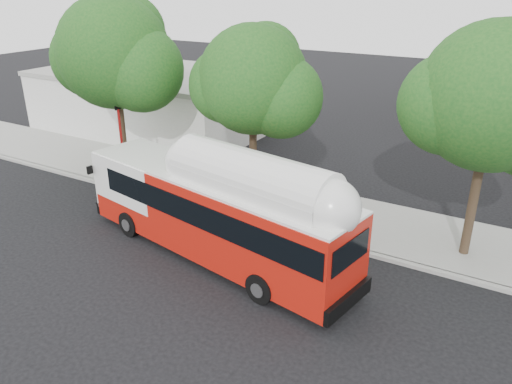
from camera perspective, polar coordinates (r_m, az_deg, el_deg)
ground at (r=20.10m, az=-6.60°, el=-7.93°), size 120.00×120.00×0.00m
sidewalk at (r=24.93m, az=2.24°, el=-1.11°), size 60.00×5.00×0.15m
curb_strip at (r=22.89m, az=-0.83°, el=-3.44°), size 60.00×0.30×0.15m
red_curb_segment at (r=24.41m, az=-6.89°, el=-1.81°), size 10.00×0.32×0.16m
street_tree_left at (r=27.30m, az=-15.08°, el=14.61°), size 6.67×5.80×9.74m
street_tree_mid at (r=23.04m, az=0.61°, el=12.13°), size 5.75×5.00×8.62m
street_tree_right at (r=19.93m, az=26.60°, el=8.95°), size 6.21×5.40×9.18m
low_commercial_bldg at (r=37.85m, az=-11.41°, el=10.31°), size 16.20×10.20×4.25m
transit_bus at (r=19.59m, az=-4.69°, el=-2.65°), size 13.41×4.89×3.90m
signal_pole at (r=27.18m, az=-15.06°, el=5.18°), size 0.13×0.42×4.45m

